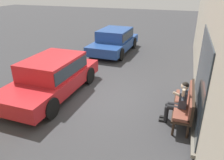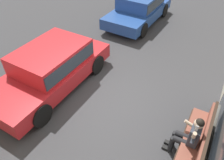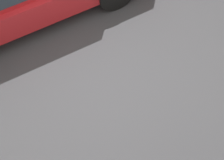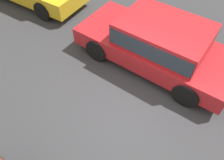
# 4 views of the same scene
# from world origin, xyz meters

# --- Properties ---
(ground_plane) EXTENTS (60.00, 60.00, 0.00)m
(ground_plane) POSITION_xyz_m (0.00, 0.00, 0.00)
(ground_plane) COLOR #38383A
(bench) EXTENTS (1.91, 0.55, 1.04)m
(bench) POSITION_xyz_m (0.55, 2.90, 0.61)
(bench) COLOR #332319
(bench) RESTS_ON ground_plane
(person_on_phone) EXTENTS (0.73, 0.74, 1.38)m
(person_on_phone) POSITION_xyz_m (0.74, 2.67, 0.74)
(person_on_phone) COLOR black
(person_on_phone) RESTS_ON ground_plane
(parked_car_near) EXTENTS (4.38, 2.10, 1.39)m
(parked_car_near) POSITION_xyz_m (-5.79, -1.47, 0.77)
(parked_car_near) COLOR #23478E
(parked_car_near) RESTS_ON ground_plane
(parked_car_mid) EXTENTS (4.54, 2.06, 1.41)m
(parked_car_mid) POSITION_xyz_m (0.25, -1.96, 0.78)
(parked_car_mid) COLOR red
(parked_car_mid) RESTS_ON ground_plane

